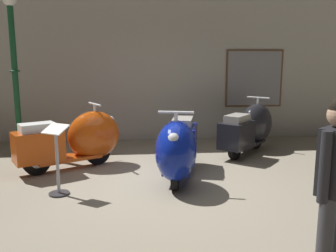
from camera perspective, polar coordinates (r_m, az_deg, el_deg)
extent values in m
plane|color=gray|center=(5.31, -0.83, -9.85)|extent=(60.00, 60.00, 0.00)
cube|color=#ADA89E|center=(8.40, -2.66, 9.60)|extent=(18.00, 0.20, 3.44)
cube|color=brown|center=(8.74, 13.36, 7.27)|extent=(1.33, 0.03, 1.32)
cube|color=gray|center=(8.72, 13.39, 7.27)|extent=(1.25, 0.01, 1.24)
cylinder|color=black|center=(6.55, -10.98, -4.07)|extent=(0.43, 0.29, 0.44)
cylinder|color=silver|center=(6.55, -10.98, -4.07)|extent=(0.23, 0.19, 0.20)
cylinder|color=black|center=(6.23, -19.94, -5.27)|extent=(0.43, 0.29, 0.44)
cylinder|color=silver|center=(6.23, -19.94, -5.27)|extent=(0.23, 0.19, 0.20)
cube|color=#C6470F|center=(6.38, -15.34, -4.86)|extent=(1.11, 0.86, 0.06)
ellipsoid|color=#C6470F|center=(6.46, -11.53, -1.42)|extent=(1.09, 0.96, 0.84)
cube|color=#C6470F|center=(6.18, -19.69, -3.04)|extent=(0.87, 0.75, 0.49)
cube|color=silver|center=(6.12, -19.86, -0.21)|extent=(0.62, 0.53, 0.13)
sphere|color=silver|center=(6.54, -9.08, 0.87)|extent=(0.17, 0.17, 0.17)
cylinder|color=silver|center=(6.40, -11.38, 2.01)|extent=(0.05, 0.05, 0.31)
cylinder|color=silver|center=(6.38, -11.43, 3.38)|extent=(0.27, 0.44, 0.04)
cube|color=silver|center=(6.72, -12.44, -1.47)|extent=(0.66, 0.37, 0.03)
cylinder|color=black|center=(5.23, 1.20, -7.50)|extent=(0.19, 0.47, 0.46)
cylinder|color=silver|center=(5.23, 1.20, -7.50)|extent=(0.15, 0.22, 0.21)
cylinder|color=black|center=(6.27, 2.30, -4.46)|extent=(0.19, 0.47, 0.46)
cylinder|color=silver|center=(6.27, 2.30, -4.46)|extent=(0.15, 0.22, 0.21)
cube|color=navy|center=(5.76, 1.80, -6.06)|extent=(0.64, 1.15, 0.06)
ellipsoid|color=navy|center=(5.20, 1.28, -3.89)|extent=(0.79, 1.07, 0.87)
cube|color=navy|center=(6.17, 2.28, -2.31)|extent=(0.62, 0.86, 0.50)
cube|color=gray|center=(6.11, 2.30, 0.62)|extent=(0.43, 0.61, 0.14)
sphere|color=silver|center=(4.83, 0.88, -2.08)|extent=(0.17, 0.17, 0.17)
cylinder|color=silver|center=(5.08, 1.26, 0.38)|extent=(0.05, 0.05, 0.32)
cylinder|color=silver|center=(5.06, 1.26, 2.17)|extent=(0.50, 0.15, 0.04)
cylinder|color=black|center=(7.82, 13.76, -1.84)|extent=(0.35, 0.39, 0.44)
cylinder|color=silver|center=(7.82, 13.76, -1.84)|extent=(0.21, 0.22, 0.20)
cylinder|color=black|center=(6.89, 10.48, -3.36)|extent=(0.35, 0.39, 0.44)
cylinder|color=silver|center=(6.89, 10.48, -3.36)|extent=(0.21, 0.22, 0.20)
cube|color=black|center=(7.35, 12.22, -2.72)|extent=(0.98, 1.05, 0.05)
ellipsoid|color=black|center=(7.71, 13.70, 0.36)|extent=(1.03, 1.07, 0.83)
cube|color=black|center=(6.87, 10.71, -1.34)|extent=(0.82, 0.85, 0.48)
cube|color=gray|center=(6.82, 10.79, 1.19)|extent=(0.58, 0.60, 0.13)
sphere|color=silver|center=(7.96, 14.61, 2.30)|extent=(0.16, 0.16, 0.16)
cylinder|color=silver|center=(7.68, 13.92, 3.21)|extent=(0.05, 0.05, 0.31)
cylinder|color=silver|center=(7.67, 13.97, 4.34)|extent=(0.39, 0.34, 0.04)
cube|color=silver|center=(7.83, 11.79, 0.18)|extent=(0.49, 0.57, 0.03)
cylinder|color=#144728|center=(7.69, -22.11, -3.50)|extent=(0.28, 0.28, 0.18)
cylinder|color=#144728|center=(7.50, -22.84, 6.96)|extent=(0.11, 0.11, 2.62)
torus|color=#144728|center=(7.50, -22.91, 7.95)|extent=(0.19, 0.19, 0.04)
cylinder|color=#38383D|center=(3.49, 24.86, -13.86)|extent=(0.13, 0.13, 0.77)
cylinder|color=#38383D|center=(3.32, 23.48, -15.08)|extent=(0.13, 0.13, 0.77)
cylinder|color=#232328|center=(3.02, 23.38, -5.97)|extent=(0.08, 0.08, 0.56)
cylinder|color=#333338|center=(5.32, -16.71, -10.11)|extent=(0.28, 0.28, 0.02)
cylinder|color=#A5A5AD|center=(5.19, -16.97, -5.44)|extent=(0.04, 0.04, 0.88)
cube|color=silver|center=(5.08, -17.24, -0.46)|extent=(0.39, 0.36, 0.12)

